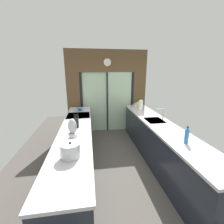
{
  "coord_description": "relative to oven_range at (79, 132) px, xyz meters",
  "views": [
    {
      "loc": [
        -0.62,
        -2.66,
        2.05
      ],
      "look_at": [
        -0.08,
        0.83,
        1.09
      ],
      "focal_mm": 24.4,
      "sensor_mm": 36.0,
      "label": 1
    }
  ],
  "objects": [
    {
      "name": "ground_plane",
      "position": [
        0.91,
        -0.65,
        -0.47
      ],
      "size": [
        5.04,
        7.6,
        0.02
      ],
      "primitive_type": "cube",
      "color": "#4C4742"
    },
    {
      "name": "mixing_bowl",
      "position": [
        0.02,
        0.44,
        0.51
      ],
      "size": [
        0.21,
        0.21,
        0.09
      ],
      "color": "teal",
      "rests_on": "left_counter_run"
    },
    {
      "name": "sink_faucet",
      "position": [
        1.97,
        -0.7,
        0.65
      ],
      "size": [
        0.19,
        0.02,
        0.28
      ],
      "color": "#B7BABC",
      "rests_on": "right_counter_run"
    },
    {
      "name": "oven_range",
      "position": [
        0.0,
        0.0,
        0.0
      ],
      "size": [
        0.6,
        0.6,
        0.92
      ],
      "color": "black",
      "rests_on": "ground_plane"
    },
    {
      "name": "soap_bottle_near",
      "position": [
        1.8,
        -1.89,
        0.59
      ],
      "size": [
        0.06,
        0.06,
        0.29
      ],
      "color": "#286BB7",
      "rests_on": "right_counter_run"
    },
    {
      "name": "kettle",
      "position": [
        1.8,
        0.74,
        0.54
      ],
      "size": [
        0.26,
        0.19,
        0.18
      ],
      "color": "#B7BABC",
      "rests_on": "right_counter_run"
    },
    {
      "name": "stock_pot",
      "position": [
        0.02,
        -2.03,
        0.56
      ],
      "size": [
        0.26,
        0.26,
        0.22
      ],
      "color": "#B7BABC",
      "rests_on": "left_counter_run"
    },
    {
      "name": "soap_bottle_far",
      "position": [
        1.8,
        0.55,
        0.57
      ],
      "size": [
        0.06,
        0.06,
        0.24
      ],
      "color": "#D1CC4C",
      "rests_on": "right_counter_run"
    },
    {
      "name": "back_wall_unit",
      "position": [
        0.91,
        1.15,
        1.07
      ],
      "size": [
        2.64,
        0.12,
        2.7
      ],
      "color": "brown",
      "rests_on": "ground_plane"
    },
    {
      "name": "left_counter_run",
      "position": [
        -0.0,
        -1.12,
        0.01
      ],
      "size": [
        0.62,
        3.8,
        0.92
      ],
      "color": "#1E232D",
      "rests_on": "ground_plane"
    },
    {
      "name": "knife_block",
      "position": [
        0.02,
        -0.88,
        0.57
      ],
      "size": [
        0.09,
        0.14,
        0.28
      ],
      "color": "black",
      "rests_on": "left_counter_run"
    },
    {
      "name": "paper_towel_roll",
      "position": [
        1.8,
        0.29,
        0.61
      ],
      "size": [
        0.14,
        0.14,
        0.32
      ],
      "color": "#B7BABC",
      "rests_on": "right_counter_run"
    },
    {
      "name": "stand_mixer",
      "position": [
        0.02,
        -1.63,
        0.63
      ],
      "size": [
        0.17,
        0.27,
        0.42
      ],
      "color": "#B7BABC",
      "rests_on": "left_counter_run"
    },
    {
      "name": "right_counter_run",
      "position": [
        1.82,
        -0.95,
        0.01
      ],
      "size": [
        0.62,
        3.8,
        0.92
      ],
      "color": "#1E232D",
      "rests_on": "ground_plane"
    }
  ]
}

